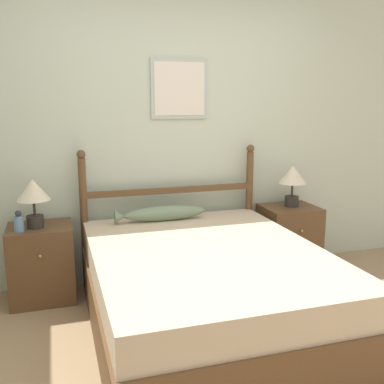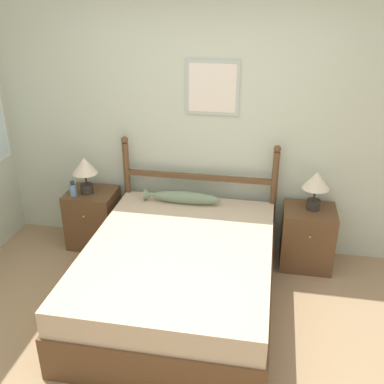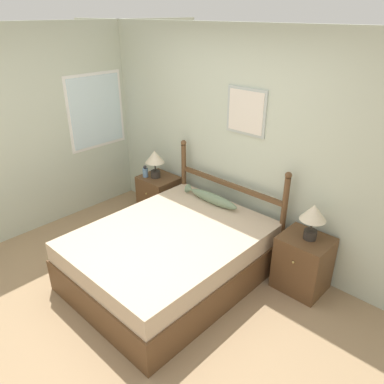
{
  "view_description": "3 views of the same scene",
  "coord_description": "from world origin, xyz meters",
  "px_view_note": "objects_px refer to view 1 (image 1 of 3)",
  "views": [
    {
      "loc": [
        -0.99,
        -2.13,
        1.58
      ],
      "look_at": [
        0.0,
        1.08,
        0.89
      ],
      "focal_mm": 42.0,
      "sensor_mm": 36.0,
      "label": 1
    },
    {
      "loc": [
        0.65,
        -2.48,
        2.54
      ],
      "look_at": [
        -0.01,
        1.11,
        0.86
      ],
      "focal_mm": 42.0,
      "sensor_mm": 36.0,
      "label": 2
    },
    {
      "loc": [
        2.4,
        -1.62,
        2.66
      ],
      "look_at": [
        -0.03,
        0.95,
        0.93
      ],
      "focal_mm": 35.0,
      "sensor_mm": 36.0,
      "label": 3
    }
  ],
  "objects_px": {
    "nightstand_right": "(289,238)",
    "fish_pillow": "(161,214)",
    "nightstand_left": "(42,263)",
    "table_lamp_left": "(33,194)",
    "bed": "(207,289)",
    "table_lamp_right": "(293,178)",
    "bottle": "(19,222)"
  },
  "relations": [
    {
      "from": "nightstand_right",
      "to": "fish_pillow",
      "type": "xyz_separation_m",
      "value": [
        -1.23,
        -0.03,
        0.34
      ]
    },
    {
      "from": "nightstand_left",
      "to": "table_lamp_left",
      "type": "xyz_separation_m",
      "value": [
        -0.02,
        -0.03,
        0.57
      ]
    },
    {
      "from": "bed",
      "to": "table_lamp_left",
      "type": "relative_size",
      "value": 5.27
    },
    {
      "from": "nightstand_right",
      "to": "nightstand_left",
      "type": "bearing_deg",
      "value": 180.0
    },
    {
      "from": "fish_pillow",
      "to": "nightstand_right",
      "type": "bearing_deg",
      "value": 1.61
    },
    {
      "from": "bed",
      "to": "fish_pillow",
      "type": "bearing_deg",
      "value": 99.29
    },
    {
      "from": "nightstand_left",
      "to": "table_lamp_right",
      "type": "relative_size",
      "value": 1.6
    },
    {
      "from": "nightstand_right",
      "to": "table_lamp_right",
      "type": "bearing_deg",
      "value": 34.36
    },
    {
      "from": "table_lamp_right",
      "to": "nightstand_left",
      "type": "bearing_deg",
      "value": -179.62
    },
    {
      "from": "table_lamp_left",
      "to": "table_lamp_right",
      "type": "distance_m",
      "value": 2.25
    },
    {
      "from": "table_lamp_left",
      "to": "bottle",
      "type": "distance_m",
      "value": 0.24
    },
    {
      "from": "bed",
      "to": "table_lamp_left",
      "type": "xyz_separation_m",
      "value": [
        -1.13,
        0.81,
        0.59
      ]
    },
    {
      "from": "nightstand_right",
      "to": "table_lamp_right",
      "type": "xyz_separation_m",
      "value": [
        0.02,
        0.01,
        0.57
      ]
    },
    {
      "from": "table_lamp_left",
      "to": "fish_pillow",
      "type": "height_order",
      "value": "table_lamp_left"
    },
    {
      "from": "table_lamp_right",
      "to": "fish_pillow",
      "type": "height_order",
      "value": "table_lamp_right"
    },
    {
      "from": "bed",
      "to": "bottle",
      "type": "height_order",
      "value": "bottle"
    },
    {
      "from": "table_lamp_right",
      "to": "table_lamp_left",
      "type": "bearing_deg",
      "value": -178.93
    },
    {
      "from": "bed",
      "to": "bottle",
      "type": "relative_size",
      "value": 12.23
    },
    {
      "from": "bottle",
      "to": "nightstand_right",
      "type": "bearing_deg",
      "value": 2.71
    },
    {
      "from": "bed",
      "to": "bottle",
      "type": "distance_m",
      "value": 1.49
    },
    {
      "from": "bed",
      "to": "table_lamp_right",
      "type": "height_order",
      "value": "table_lamp_right"
    },
    {
      "from": "bed",
      "to": "table_lamp_left",
      "type": "height_order",
      "value": "table_lamp_left"
    },
    {
      "from": "nightstand_left",
      "to": "fish_pillow",
      "type": "height_order",
      "value": "fish_pillow"
    },
    {
      "from": "bed",
      "to": "fish_pillow",
      "type": "xyz_separation_m",
      "value": [
        -0.13,
        0.8,
        0.36
      ]
    },
    {
      "from": "nightstand_left",
      "to": "table_lamp_right",
      "type": "xyz_separation_m",
      "value": [
        2.23,
        0.01,
        0.57
      ]
    },
    {
      "from": "nightstand_right",
      "to": "fish_pillow",
      "type": "height_order",
      "value": "fish_pillow"
    },
    {
      "from": "bed",
      "to": "nightstand_left",
      "type": "xyz_separation_m",
      "value": [
        -1.1,
        0.84,
        0.02
      ]
    },
    {
      "from": "table_lamp_right",
      "to": "fish_pillow",
      "type": "distance_m",
      "value": 1.28
    },
    {
      "from": "bed",
      "to": "bottle",
      "type": "xyz_separation_m",
      "value": [
        -1.24,
        0.72,
        0.39
      ]
    },
    {
      "from": "nightstand_left",
      "to": "table_lamp_right",
      "type": "bearing_deg",
      "value": 0.38
    },
    {
      "from": "bed",
      "to": "fish_pillow",
      "type": "height_order",
      "value": "fish_pillow"
    },
    {
      "from": "fish_pillow",
      "to": "table_lamp_right",
      "type": "bearing_deg",
      "value": 2.25
    }
  ]
}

